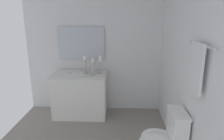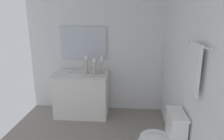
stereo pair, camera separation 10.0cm
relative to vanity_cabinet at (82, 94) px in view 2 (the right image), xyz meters
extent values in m
cube|color=white|center=(0.95, 1.54, 0.82)|extent=(2.55, 0.04, 2.45)
cube|color=white|center=(-0.33, 0.24, 0.82)|extent=(0.04, 2.61, 2.45)
cube|color=white|center=(0.00, 0.00, -0.02)|extent=(0.55, 0.96, 0.79)
cube|color=silver|center=(0.00, 0.00, 0.39)|extent=(0.58, 0.99, 0.03)
sphere|color=black|center=(-0.10, -0.49, 0.02)|extent=(0.02, 0.02, 0.02)
sphere|color=black|center=(0.10, -0.49, 0.02)|extent=(0.02, 0.02, 0.02)
ellipsoid|color=white|center=(0.00, 0.00, 0.36)|extent=(0.38, 0.30, 0.11)
torus|color=white|center=(0.00, 0.00, 0.41)|extent=(0.40, 0.40, 0.02)
cylinder|color=silver|center=(0.00, 0.19, 0.48)|extent=(0.02, 0.02, 0.14)
cube|color=silver|center=(-0.28, 0.00, 0.92)|extent=(0.02, 0.88, 0.62)
cylinder|color=#B7B2A5|center=(-0.01, 0.38, 0.41)|extent=(0.09, 0.09, 0.01)
cylinder|color=#B7B2A5|center=(-0.01, 0.38, 0.51)|extent=(0.04, 0.04, 0.22)
cylinder|color=#B7B2A5|center=(-0.01, 0.38, 0.63)|extent=(0.08, 0.08, 0.01)
cylinder|color=white|center=(-0.01, 0.38, 0.68)|extent=(0.06, 0.06, 0.09)
cylinder|color=#B7B2A5|center=(0.07, 0.26, 0.41)|extent=(0.09, 0.09, 0.01)
cylinder|color=#B7B2A5|center=(0.07, 0.26, 0.51)|extent=(0.04, 0.04, 0.22)
cylinder|color=#B7B2A5|center=(0.07, 0.26, 0.63)|extent=(0.08, 0.08, 0.01)
cylinder|color=white|center=(0.07, 0.26, 0.67)|extent=(0.06, 0.06, 0.06)
cylinder|color=#B7B2A5|center=(0.00, 0.11, 0.41)|extent=(0.09, 0.09, 0.01)
cylinder|color=#B7B2A5|center=(0.00, 0.11, 0.53)|extent=(0.04, 0.04, 0.24)
cylinder|color=#B7B2A5|center=(0.00, 0.11, 0.66)|extent=(0.08, 0.08, 0.01)
cylinder|color=white|center=(0.00, 0.11, 0.70)|extent=(0.06, 0.06, 0.07)
cylinder|color=white|center=(1.32, 1.19, -0.01)|extent=(0.39, 0.39, 0.03)
cube|color=white|center=(1.32, 1.41, 0.15)|extent=(0.36, 0.17, 0.32)
cube|color=white|center=(1.32, 1.41, 0.33)|extent=(0.38, 0.19, 0.03)
cylinder|color=silver|center=(1.55, 1.48, 1.14)|extent=(0.57, 0.02, 0.02)
cube|color=white|center=(1.55, 1.47, 0.92)|extent=(0.28, 0.03, 0.48)
camera|label=1|loc=(3.42, 0.73, 1.38)|focal=31.73mm
camera|label=2|loc=(3.42, 0.83, 1.38)|focal=31.73mm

